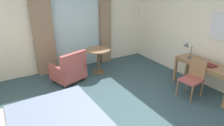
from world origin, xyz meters
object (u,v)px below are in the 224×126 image
object	(u,v)px
writing_desk	(206,67)
armchair_by_window	(69,70)
round_cafe_table	(98,55)
desk_chair	(193,77)
desk_lamp	(188,47)
closed_book	(209,65)

from	to	relation	value
writing_desk	armchair_by_window	world-z (taller)	armchair_by_window
writing_desk	round_cafe_table	size ratio (longest dim) A/B	2.07
desk_chair	round_cafe_table	bearing A→B (deg)	119.98
desk_lamp	round_cafe_table	size ratio (longest dim) A/B	0.60
writing_desk	closed_book	xyz separation A→B (m)	(-0.08, -0.12, 0.11)
desk_chair	closed_book	xyz separation A→B (m)	(0.35, -0.13, 0.26)
closed_book	armchair_by_window	distance (m)	3.54
desk_chair	closed_book	world-z (taller)	desk_chair
desk_chair	closed_book	distance (m)	0.45
desk_chair	armchair_by_window	distance (m)	3.18
desk_lamp	closed_book	xyz separation A→B (m)	(0.03, -0.65, -0.28)
writing_desk	armchair_by_window	bearing A→B (deg)	141.77
armchair_by_window	closed_book	bearing A→B (deg)	-40.56
armchair_by_window	round_cafe_table	xyz separation A→B (m)	(0.97, 0.18, 0.20)
writing_desk	desk_chair	world-z (taller)	desk_chair
writing_desk	desk_lamp	xyz separation A→B (m)	(-0.11, 0.53, 0.39)
desk_lamp	round_cafe_table	world-z (taller)	desk_lamp
closed_book	round_cafe_table	bearing A→B (deg)	127.31
writing_desk	closed_book	distance (m)	0.18
writing_desk	armchair_by_window	xyz separation A→B (m)	(-2.75, 2.16, -0.31)
desk_lamp	armchair_by_window	bearing A→B (deg)	148.28
desk_lamp	round_cafe_table	distance (m)	2.51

